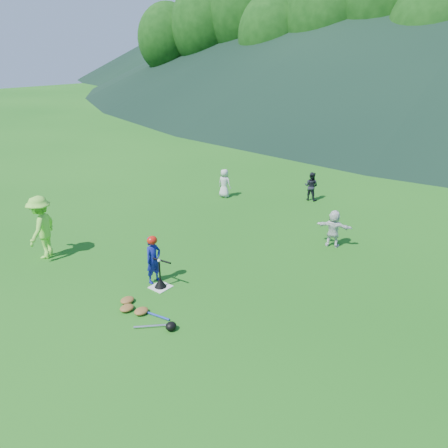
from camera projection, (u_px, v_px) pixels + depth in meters
name	position (u px, v px, depth m)	size (l,w,h in m)	color
ground	(161.00, 287.00, 10.77)	(120.00, 120.00, 0.00)	#195C15
home_plate	(161.00, 287.00, 10.76)	(0.45, 0.45, 0.02)	silver
baseball	(159.00, 261.00, 10.49)	(0.08, 0.08, 0.08)	white
batter_child	(153.00, 260.00, 10.81)	(0.45, 0.29, 1.22)	navy
adult_coach	(42.00, 227.00, 12.03)	(1.15, 0.66, 1.79)	#85E643
fielder_a	(224.00, 183.00, 17.11)	(0.55, 0.36, 1.12)	silver
fielder_b	(311.00, 186.00, 16.76)	(0.54, 0.42, 1.11)	black
fielder_d	(334.00, 228.00, 12.82)	(1.04, 0.33, 1.13)	silver
batting_tee	(160.00, 283.00, 10.72)	(0.30, 0.30, 0.68)	black
batter_gear	(153.00, 242.00, 10.61)	(0.73, 0.26, 0.58)	red
equipment_pile	(141.00, 311.00, 9.67)	(1.80, 0.77, 0.19)	olive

